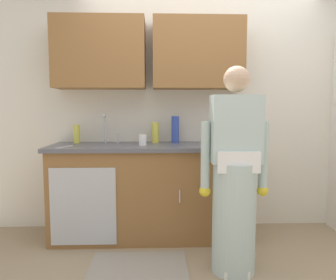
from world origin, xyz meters
The scene contains 12 objects.
ground_plane centered at (0.00, 0.00, 0.00)m, with size 9.00×9.00×0.00m, color #998466.
kitchen_wall_with_uppers centered at (-0.14, 0.99, 1.48)m, with size 4.80×0.44×2.70m.
counter_cabinet centered at (-0.55, 0.70, 0.45)m, with size 1.90×0.62×0.90m.
countertop centered at (-0.55, 0.70, 0.92)m, with size 1.96×0.66×0.04m, color #595960.
sink centered at (-0.97, 0.71, 0.93)m, with size 0.50×0.36×0.35m.
person_at_sink centered at (0.13, -0.04, 0.69)m, with size 0.55×0.34×1.62m.
floor_mat centered at (-0.63, 0.05, 0.01)m, with size 0.80×0.50×0.01m, color gray.
bottle_water_tall centered at (-1.31, 0.87, 1.04)m, with size 0.07×0.07×0.19m, color #D8D14C.
bottle_soap centered at (-0.28, 0.87, 1.08)m, with size 0.08×0.08×0.28m, color #334CB2.
bottle_water_short centered at (-0.49, 0.88, 1.05)m, with size 0.08×0.08×0.22m, color #D8D14C.
cup_by_sink centered at (-0.61, 0.64, 0.99)m, with size 0.08×0.08×0.11m, color white.
knife_on_counter centered at (-1.34, 0.51, 0.94)m, with size 0.24×0.02×0.01m, color silver.
Camera 1 is at (-0.48, -2.50, 1.29)m, focal length 34.39 mm.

